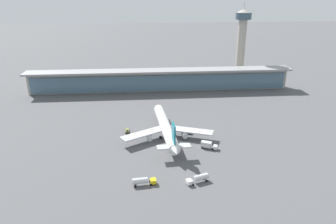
% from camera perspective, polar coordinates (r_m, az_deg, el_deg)
% --- Properties ---
extents(ground_plane, '(1200.00, 1200.00, 0.00)m').
position_cam_1_polar(ground_plane, '(149.87, 0.58, -4.93)').
color(ground_plane, '#515154').
extents(airliner_on_stand, '(44.31, 57.79, 15.38)m').
position_cam_1_polar(airliner_on_stand, '(150.09, -0.39, -2.85)').
color(airliner_on_stand, white).
rests_on(airliner_on_stand, ground).
extents(service_truck_near_nose_blue, '(6.57, 4.57, 2.70)m').
position_cam_1_polar(service_truck_near_nose_blue, '(155.46, 3.41, -3.64)').
color(service_truck_near_nose_blue, '#234C9E').
rests_on(service_truck_near_nose_blue, ground).
extents(service_truck_under_wing_white, '(7.58, 5.22, 3.10)m').
position_cam_1_polar(service_truck_under_wing_white, '(141.67, 7.30, -5.97)').
color(service_truck_under_wing_white, silver).
rests_on(service_truck_under_wing_white, ground).
extents(service_truck_mid_apron_olive, '(2.12, 6.86, 2.70)m').
position_cam_1_polar(service_truck_mid_apron_olive, '(158.08, -7.46, -3.35)').
color(service_truck_mid_apron_olive, olive).
rests_on(service_truck_mid_apron_olive, ground).
extents(service_truck_by_tail_yellow, '(8.79, 3.27, 2.95)m').
position_cam_1_polar(service_truck_by_tail_yellow, '(116.26, -4.58, -12.40)').
color(service_truck_by_tail_yellow, yellow).
rests_on(service_truck_by_tail_yellow, ground).
extents(service_truck_on_taxiway_white, '(8.86, 4.97, 2.95)m').
position_cam_1_polar(service_truck_on_taxiway_white, '(117.87, 5.54, -11.92)').
color(service_truck_on_taxiway_white, silver).
rests_on(service_truck_on_taxiway_white, ground).
extents(terminal_building, '(183.60, 12.80, 15.20)m').
position_cam_1_polar(terminal_building, '(221.42, -1.38, 5.93)').
color(terminal_building, '#9E998E').
rests_on(terminal_building, ground).
extents(control_tower, '(12.00, 12.00, 58.53)m').
position_cam_1_polar(control_tower, '(254.05, 13.27, 12.92)').
color(control_tower, '#9E998E').
rests_on(control_tower, ground).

